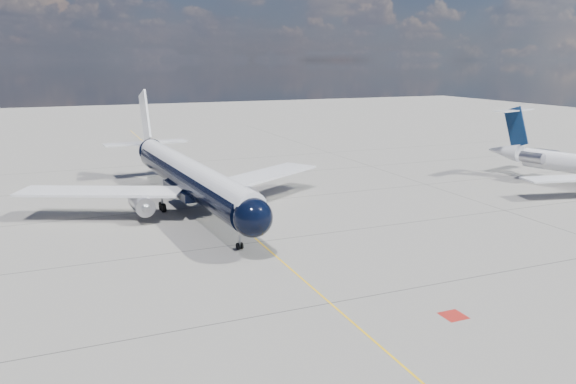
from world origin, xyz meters
The scene contains 4 objects.
ground centered at (0.00, 30.00, 0.00)m, with size 320.00×320.00×0.00m, color gray.
taxiway_centerline centered at (0.00, 25.00, 0.00)m, with size 0.16×160.00×0.01m, color yellow.
red_marking centered at (6.80, -10.00, 0.00)m, with size 1.60×1.60×0.01m, color maroon.
main_airliner centered at (-3.56, 24.90, 4.00)m, with size 36.62×44.69×12.90m.
Camera 1 is at (-16.99, -38.07, 16.86)m, focal length 35.00 mm.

